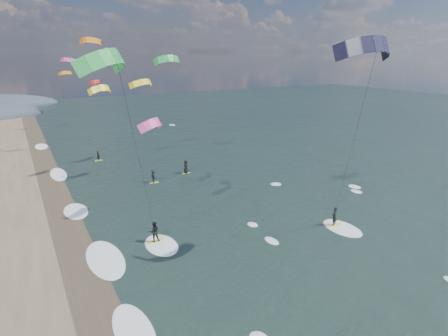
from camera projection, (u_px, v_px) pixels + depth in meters
ground at (339, 332)px, 21.96m from camera, size 260.00×260.00×0.00m
wet_sand_strip at (94, 301)px, 24.69m from camera, size 3.00×240.00×0.00m
kitesurfer_near_a at (369, 89)px, 25.84m from camera, size 7.80×8.32×17.13m
kitesurfer_near_b at (132, 128)px, 24.39m from camera, size 7.10×9.38×16.39m
far_kitesurfers at (158, 169)px, 49.61m from camera, size 10.18×14.57×1.85m
bg_kite_field at (102, 72)px, 60.54m from camera, size 10.14×75.79×9.05m
shoreline_surf at (98, 263)px, 29.21m from camera, size 2.40×79.40×0.11m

